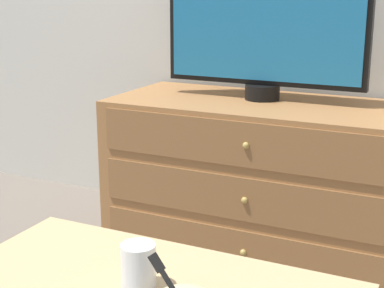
{
  "coord_description": "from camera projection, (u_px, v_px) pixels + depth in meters",
  "views": [
    {
      "loc": [
        0.78,
        -2.43,
        1.05
      ],
      "look_at": [
        0.19,
        -1.2,
        0.68
      ],
      "focal_mm": 55.0,
      "sensor_mm": 36.0,
      "label": 1
    }
  ],
  "objects": [
    {
      "name": "dresser",
      "position": [
        269.0,
        178.0,
        2.33
      ],
      "size": [
        1.25,
        0.56,
        0.61
      ],
      "color": "#9E6B3D",
      "rests_on": "ground_plane"
    },
    {
      "name": "ground_plane",
      "position": [
        267.0,
        219.0,
        2.72
      ],
      "size": [
        12.0,
        12.0,
        0.0
      ],
      "primitive_type": "plane",
      "color": "#70665B"
    },
    {
      "name": "drink_cup",
      "position": [
        139.0,
        268.0,
        1.29
      ],
      "size": [
        0.08,
        0.08,
        0.1
      ],
      "color": "white",
      "rests_on": "coffee_table"
    },
    {
      "name": "tv",
      "position": [
        265.0,
        16.0,
        2.24
      ],
      "size": [
        0.8,
        0.14,
        0.61
      ],
      "color": "black",
      "rests_on": "dresser"
    }
  ]
}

